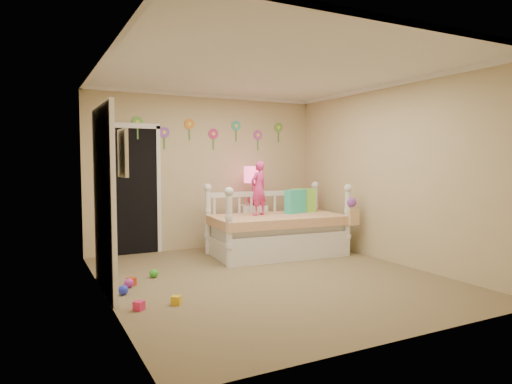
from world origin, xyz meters
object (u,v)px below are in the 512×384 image
child (259,188)px  nightstand (253,226)px  daybed (277,219)px  table_lamp (253,179)px

child → nightstand: bearing=-128.7°
child → daybed: bearing=136.6°
child → table_lamp: bearing=-128.7°
table_lamp → nightstand: bearing=63.4°
daybed → table_lamp: (-0.07, 0.72, 0.60)m
daybed → nightstand: (-0.07, 0.72, -0.20)m
nightstand → table_lamp: size_ratio=1.10×
child → nightstand: 0.94m
daybed → nightstand: size_ratio=2.86×
table_lamp → child: bearing=-108.3°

